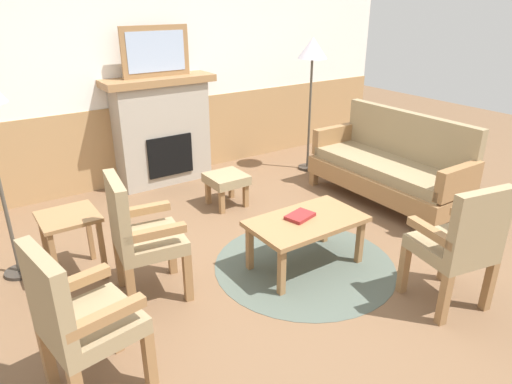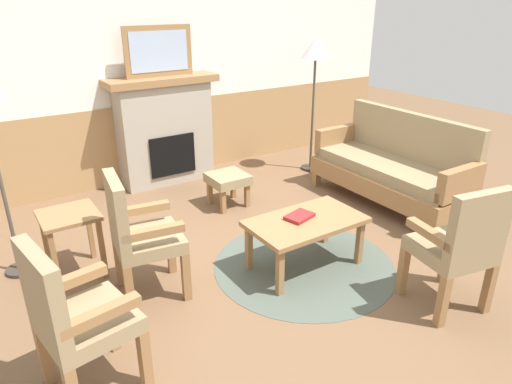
# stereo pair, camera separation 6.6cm
# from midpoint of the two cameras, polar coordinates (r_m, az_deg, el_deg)

# --- Properties ---
(ground_plane) EXTENTS (14.00, 14.00, 0.00)m
(ground_plane) POSITION_cam_midpoint_polar(r_m,az_deg,el_deg) (4.04, 2.36, -8.82)
(ground_plane) COLOR brown
(wall_back) EXTENTS (7.20, 0.14, 2.70)m
(wall_back) POSITION_cam_midpoint_polar(r_m,az_deg,el_deg) (5.78, -13.41, 14.31)
(wall_back) COLOR white
(wall_back) RESTS_ON ground_plane
(fireplace) EXTENTS (1.30, 0.44, 1.28)m
(fireplace) POSITION_cam_midpoint_polar(r_m,az_deg,el_deg) (5.69, -11.86, 7.51)
(fireplace) COLOR #A39989
(fireplace) RESTS_ON ground_plane
(framed_picture) EXTENTS (0.80, 0.04, 0.56)m
(framed_picture) POSITION_cam_midpoint_polar(r_m,az_deg,el_deg) (5.52, -12.65, 16.60)
(framed_picture) COLOR olive
(framed_picture) RESTS_ON fireplace
(couch) EXTENTS (0.70, 1.80, 0.98)m
(couch) POSITION_cam_midpoint_polar(r_m,az_deg,el_deg) (5.26, 15.89, 2.89)
(couch) COLOR olive
(couch) RESTS_ON ground_plane
(coffee_table) EXTENTS (0.96, 0.56, 0.44)m
(coffee_table) POSITION_cam_midpoint_polar(r_m,az_deg,el_deg) (3.85, 5.76, -4.08)
(coffee_table) COLOR olive
(coffee_table) RESTS_ON ground_plane
(round_rug) EXTENTS (1.55, 1.55, 0.01)m
(round_rug) POSITION_cam_midpoint_polar(r_m,az_deg,el_deg) (4.04, 5.54, -8.91)
(round_rug) COLOR #4C564C
(round_rug) RESTS_ON ground_plane
(book_on_table) EXTENTS (0.27, 0.22, 0.03)m
(book_on_table) POSITION_cam_midpoint_polar(r_m,az_deg,el_deg) (3.83, 4.97, -2.98)
(book_on_table) COLOR maroon
(book_on_table) RESTS_ON coffee_table
(footstool) EXTENTS (0.40, 0.40, 0.36)m
(footstool) POSITION_cam_midpoint_polar(r_m,az_deg,el_deg) (5.01, -4.05, 1.36)
(footstool) COLOR olive
(footstool) RESTS_ON ground_plane
(armchair_near_fireplace) EXTENTS (0.55, 0.55, 0.98)m
(armchair_near_fireplace) POSITION_cam_midpoint_polar(r_m,az_deg,el_deg) (2.76, -21.86, -14.15)
(armchair_near_fireplace) COLOR olive
(armchair_near_fireplace) RESTS_ON ground_plane
(armchair_by_window_left) EXTENTS (0.54, 0.54, 0.98)m
(armchair_by_window_left) POSITION_cam_midpoint_polar(r_m,az_deg,el_deg) (3.50, -14.78, -4.91)
(armchair_by_window_left) COLOR olive
(armchair_by_window_left) RESTS_ON ground_plane
(armchair_front_left) EXTENTS (0.56, 0.56, 0.98)m
(armchair_front_left) POSITION_cam_midpoint_polar(r_m,az_deg,el_deg) (3.56, 23.47, -5.67)
(armchair_front_left) COLOR olive
(armchair_front_left) RESTS_ON ground_plane
(side_table) EXTENTS (0.44, 0.44, 0.55)m
(side_table) POSITION_cam_midpoint_polar(r_m,az_deg,el_deg) (3.97, -22.46, -4.14)
(side_table) COLOR olive
(side_table) RESTS_ON ground_plane
(floor_lamp_by_couch) EXTENTS (0.36, 0.36, 1.68)m
(floor_lamp_by_couch) POSITION_cam_midpoint_polar(r_m,az_deg,el_deg) (5.89, 6.65, 16.29)
(floor_lamp_by_couch) COLOR #332D28
(floor_lamp_by_couch) RESTS_ON ground_plane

